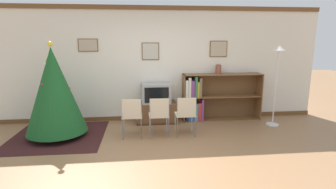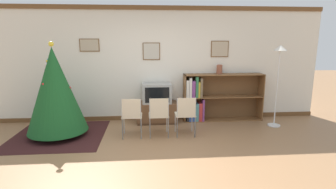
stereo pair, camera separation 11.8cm
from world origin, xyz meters
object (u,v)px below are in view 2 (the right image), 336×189
Objects in this scene: folding_chair_right at (186,114)px; christmas_tree at (55,90)px; folding_chair_center at (159,114)px; standing_lamp at (279,65)px; television at (157,93)px; vase at (219,69)px; folding_chair_left at (132,115)px; bookshelf at (208,98)px; tv_console at (157,112)px.

christmas_tree is at bearing 174.52° from folding_chair_right.
standing_lamp is at bearing 10.25° from folding_chair_center.
christmas_tree reaches higher than folding_chair_center.
christmas_tree is 2.84× the size of television.
standing_lamp is (1.15, -0.61, 0.15)m from vase.
folding_chair_center is (0.54, 0.00, 0.00)m from folding_chair_left.
folding_chair_center is 1.62m from bookshelf.
folding_chair_center is 2.85m from standing_lamp.
tv_console is 1.43× the size of television.
folding_chair_left reaches higher than tv_console.
folding_chair_right is 3.73× the size of vase.
christmas_tree is 2.18m from television.
christmas_tree is 2.31× the size of folding_chair_center.
bookshelf is at bearing 158.49° from standing_lamp.
television is (2.05, 0.71, -0.24)m from christmas_tree.
folding_chair_right is 2.36m from standing_lamp.
television is 0.81× the size of folding_chair_right.
standing_lamp is (1.41, -0.56, 0.85)m from bookshelf.
vase is (3.55, 0.84, 0.29)m from christmas_tree.
vase is 0.12× the size of standing_lamp.
folding_chair_left is at bearing 180.00° from folding_chair_center.
folding_chair_center is at bearing -144.19° from vase.
standing_lamp reaches higher than folding_chair_center.
folding_chair_right is at bearing -60.81° from tv_console.
bookshelf reaches higher than folding_chair_center.
folding_chair_right is (0.54, 0.00, 0.00)m from folding_chair_center.
christmas_tree is 1.04× the size of standing_lamp.
christmas_tree is 1.99× the size of tv_console.
folding_chair_left is (-0.54, -0.96, -0.24)m from television.
folding_chair_center is at bearing -90.00° from television.
tv_console is at bearing 19.31° from christmas_tree.
tv_console is 0.99m from folding_chair_center.
folding_chair_right is 1.64m from vase.
folding_chair_left is at bearing -119.19° from tv_console.
tv_console is at bearing 60.81° from folding_chair_left.
tv_console is 1.13m from folding_chair_right.
television is 1.26m from bookshelf.
standing_lamp is at bearing -21.51° from bookshelf.
christmas_tree is at bearing -177.17° from standing_lamp.
television is at bearing 60.75° from folding_chair_left.
folding_chair_left is 2.07m from bookshelf.
folding_chair_center is 1.00× the size of folding_chair_right.
folding_chair_left is 1.00× the size of folding_chair_center.
television reaches higher than folding_chair_center.
tv_console is 1.81m from vase.
bookshelf is (1.78, 1.04, 0.07)m from folding_chair_left.
bookshelf is at bearing 13.47° from christmas_tree.
tv_console is 2.94m from standing_lamp.
folding_chair_left is 2.44m from vase.
bookshelf is (1.25, 0.07, -0.17)m from television.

